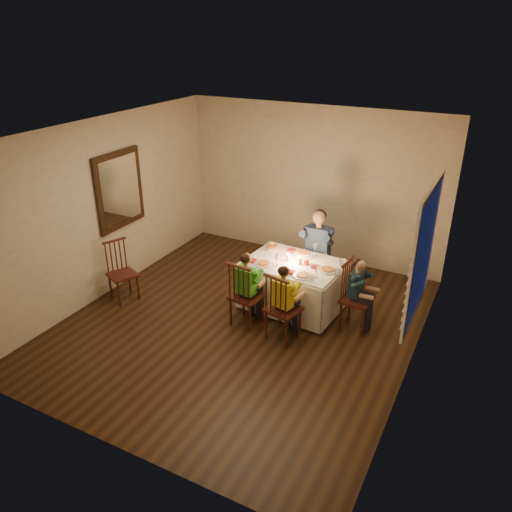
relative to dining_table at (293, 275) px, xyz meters
The scene contains 26 objects.
ground 1.00m from the dining_table, 121.07° to the right, with size 5.00×5.00×0.00m, color black.
wall_left 2.90m from the dining_table, 164.73° to the right, with size 0.02×5.00×2.60m, color beige.
wall_right 2.11m from the dining_table, 22.14° to the right, with size 0.02×5.00×2.60m, color beige.
wall_back 1.99m from the dining_table, 104.09° to the left, with size 4.50×0.02×2.60m, color beige.
ceiling 2.26m from the dining_table, 121.07° to the right, with size 5.00×5.00×0.00m, color white.
dining_table is the anchor object (origin of this frame).
chair_adult 0.87m from the dining_table, 83.53° to the left, with size 0.40×0.38×0.97m, color black, non-canonical shape.
chair_near_left 0.95m from the dining_table, 117.58° to the right, with size 0.40×0.38×0.97m, color black, non-canonical shape.
chair_near_right 0.96m from the dining_table, 75.35° to the right, with size 0.40×0.38×0.97m, color black, non-canonical shape.
chair_end 1.10m from the dining_table, ahead, with size 0.40×0.38×0.97m, color black, non-canonical shape.
chair_extra 2.55m from the dining_table, 157.45° to the right, with size 0.38×0.36×0.92m, color black, non-canonical shape.
adult 0.87m from the dining_table, 83.53° to the left, with size 0.47×0.43×1.27m, color navy, non-canonical shape.
child_green 0.95m from the dining_table, 117.58° to the right, with size 0.36×0.33×1.08m, color green, non-canonical shape.
child_yellow 0.96m from the dining_table, 75.35° to the right, with size 0.35×0.32×1.05m, color yellow, non-canonical shape.
child_teal 1.10m from the dining_table, ahead, with size 0.32×0.30×1.02m, color #172C3A, non-canonical shape.
setting_adult 0.38m from the dining_table, 90.04° to the left, with size 0.26×0.26×0.02m, color white.
setting_green 0.48m from the dining_table, 144.19° to the right, with size 0.26×0.26×0.02m, color white.
setting_yellow 0.48m from the dining_table, 50.46° to the right, with size 0.26×0.26×0.02m, color white.
setting_teal 0.55m from the dining_table, ahead, with size 0.26×0.26×0.02m, color white.
candle_left 0.27m from the dining_table, behind, with size 0.06×0.06×0.10m, color silver.
candle_right 0.27m from the dining_table, ahead, with size 0.06×0.06×0.10m, color silver.
squash 0.64m from the dining_table, 147.27° to the left, with size 0.09×0.09×0.09m, color yellow.
orange_fruit 0.30m from the dining_table, 11.49° to the left, with size 0.08×0.08×0.08m, color #F74D14.
serving_bowl 0.57m from the dining_table, 152.09° to the left, with size 0.22×0.22×0.05m, color white.
wall_mirror 2.87m from the dining_table, behind, with size 0.06×0.95×1.15m.
window_blinds 2.12m from the dining_table, 19.81° to the right, with size 0.07×1.34×1.54m.
Camera 1 is at (2.86, -5.08, 3.78)m, focal length 35.00 mm.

